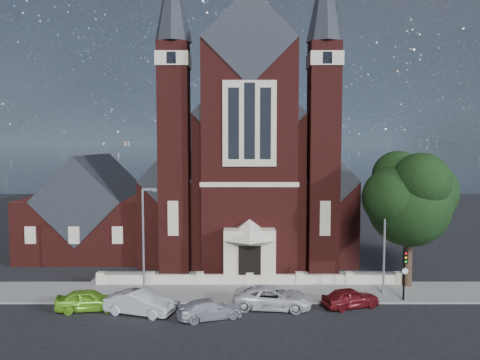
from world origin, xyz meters
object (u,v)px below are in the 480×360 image
(car_white_suv, at_px, (273,298))
(traffic_signal, at_px, (405,267))
(street_lamp_left, at_px, (144,235))
(car_dark_red, at_px, (350,298))
(church, at_px, (247,172))
(car_silver_a, at_px, (139,303))
(car_silver_b, at_px, (210,309))
(car_lime_van, at_px, (88,300))
(street_tree, at_px, (412,200))
(parish_hall, at_px, (94,214))
(street_lamp_right, at_px, (386,235))

(car_white_suv, bearing_deg, traffic_signal, -76.32)
(street_lamp_left, xyz_separation_m, car_dark_red, (14.81, -2.68, -3.91))
(traffic_signal, bearing_deg, car_dark_red, -164.98)
(church, height_order, car_silver_a, church)
(street_lamp_left, relative_size, car_silver_b, 1.89)
(car_lime_van, distance_m, car_white_suv, 12.64)
(church, bearing_deg, car_silver_b, -96.63)
(traffic_signal, bearing_deg, car_silver_b, -167.12)
(car_lime_van, distance_m, car_silver_a, 3.70)
(church, distance_m, car_white_suv, 23.05)
(traffic_signal, distance_m, car_silver_a, 18.74)
(street_lamp_left, distance_m, car_silver_b, 8.04)
(street_tree, distance_m, car_silver_b, 17.81)
(parish_hall, distance_m, street_lamp_right, 29.62)
(street_tree, relative_size, street_lamp_right, 1.32)
(church, bearing_deg, car_lime_van, -116.63)
(street_tree, distance_m, car_white_suv, 13.50)
(parish_hall, height_order, street_lamp_right, parish_hall)
(street_tree, relative_size, car_dark_red, 2.66)
(parish_hall, xyz_separation_m, car_lime_van, (4.87, -17.26, -3.28))
(street_tree, bearing_deg, street_lamp_left, -175.24)
(traffic_signal, height_order, car_dark_red, traffic_signal)
(street_lamp_right, relative_size, car_silver_b, 1.89)
(car_silver_b, xyz_separation_m, car_dark_red, (9.65, 2.04, 0.07))
(street_lamp_right, height_order, car_dark_red, street_lamp_right)
(car_white_suv, bearing_deg, car_dark_red, -82.21)
(church, height_order, street_lamp_right, church)
(car_silver_b, bearing_deg, car_silver_a, 61.38)
(traffic_signal, height_order, car_white_suv, traffic_signal)
(car_silver_b, bearing_deg, street_tree, -86.62)
(car_white_suv, height_order, car_dark_red, car_white_suv)
(street_tree, bearing_deg, car_silver_b, -157.28)
(church, xyz_separation_m, car_silver_b, (-2.75, -23.66, -7.57))
(church, relative_size, traffic_signal, 8.72)
(parish_hall, distance_m, car_lime_van, 18.23)
(church, xyz_separation_m, traffic_signal, (11.00, -20.52, -5.60))
(car_lime_van, bearing_deg, church, -34.49)
(street_tree, bearing_deg, car_silver_a, -164.29)
(church, distance_m, car_silver_b, 24.99)
(parish_hall, relative_size, street_tree, 1.14)
(traffic_signal, xyz_separation_m, car_silver_b, (-13.75, -3.15, -1.96))
(car_dark_red, bearing_deg, street_tree, -71.28)
(traffic_signal, bearing_deg, car_silver_a, -172.70)
(car_silver_b, height_order, car_white_suv, car_white_suv)
(traffic_signal, height_order, car_lime_van, traffic_signal)
(car_lime_van, xyz_separation_m, car_silver_b, (8.38, -1.46, -0.11))
(car_silver_b, relative_size, car_dark_red, 1.06)
(church, relative_size, parish_hall, 2.86)
(church, bearing_deg, street_tree, -53.83)
(traffic_signal, bearing_deg, parish_hall, 150.02)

